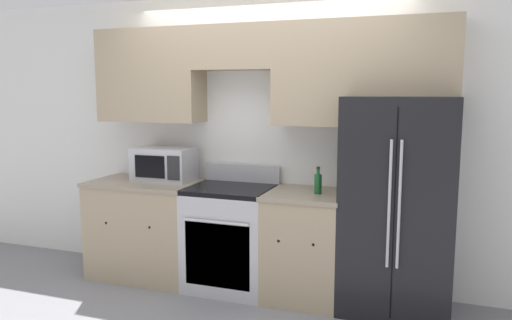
{
  "coord_description": "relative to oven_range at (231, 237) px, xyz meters",
  "views": [
    {
      "loc": [
        1.41,
        -3.64,
        1.75
      ],
      "look_at": [
        0.0,
        0.31,
        1.16
      ],
      "focal_mm": 35.0,
      "sensor_mm": 36.0,
      "label": 1
    }
  ],
  "objects": [
    {
      "name": "wall_back",
      "position": [
        0.25,
        0.27,
        1.07
      ],
      "size": [
        8.0,
        0.39,
        2.6
      ],
      "color": "white",
      "rests_on": "ground_plane"
    },
    {
      "name": "lower_cabinets_right",
      "position": [
        0.67,
        -0.0,
        -0.0
      ],
      "size": [
        0.65,
        0.64,
        0.91
      ],
      "color": "tan",
      "rests_on": "ground_plane"
    },
    {
      "name": "bottle",
      "position": [
        0.78,
        -0.02,
        0.54
      ],
      "size": [
        0.06,
        0.06,
        0.22
      ],
      "color": "#195928",
      "rests_on": "lower_cabinets_right"
    },
    {
      "name": "lower_cabinets_left",
      "position": [
        -0.86,
        -0.0,
        -0.0
      ],
      "size": [
        1.02,
        0.64,
        0.91
      ],
      "color": "tan",
      "rests_on": "ground_plane"
    },
    {
      "name": "refrigerator",
      "position": [
        1.41,
        0.06,
        0.39
      ],
      "size": [
        0.84,
        0.78,
        1.71
      ],
      "color": "black",
      "rests_on": "ground_plane"
    },
    {
      "name": "ground_plane",
      "position": [
        0.24,
        -0.31,
        -0.46
      ],
      "size": [
        12.0,
        12.0,
        0.0
      ],
      "primitive_type": "plane",
      "color": "gray"
    },
    {
      "name": "oven_range",
      "position": [
        0.0,
        0.0,
        0.0
      ],
      "size": [
        0.73,
        0.65,
        1.07
      ],
      "color": "#B7B7BC",
      "rests_on": "ground_plane"
    },
    {
      "name": "microwave",
      "position": [
        -0.7,
        0.08,
        0.61
      ],
      "size": [
        0.55,
        0.35,
        0.31
      ],
      "color": "#B7B7BC",
      "rests_on": "lower_cabinets_left"
    }
  ]
}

